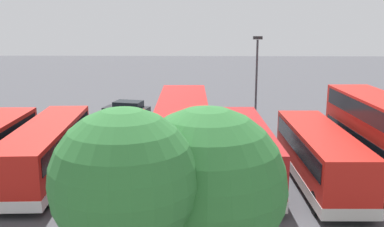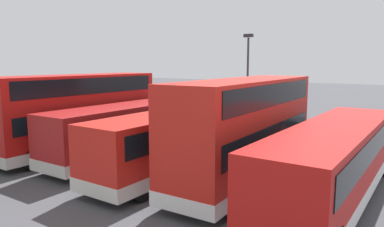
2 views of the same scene
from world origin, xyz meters
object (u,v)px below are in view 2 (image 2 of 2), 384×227
Objects in this scene: bus_single_deck_seventh at (23,113)px; lamp_post_tall at (248,75)px; bus_single_deck_third at (176,139)px; car_small_green at (173,106)px; waste_bin_yellow at (131,107)px; bus_single_deck_sixth at (44,119)px; bus_double_decker_second at (246,128)px; bus_single_deck_near_end at (334,160)px; car_hatchback_silver at (350,136)px; bus_single_deck_fourth at (131,128)px; bus_double_decker_fifth at (79,111)px.

lamp_post_tall is (-12.79, -10.60, 2.73)m from bus_single_deck_seventh.
bus_single_deck_third and bus_single_deck_seventh have the same top height.
car_small_green is (-1.86, -15.34, -0.92)m from bus_single_deck_seventh.
waste_bin_yellow is at bearing -39.66° from bus_single_deck_third.
bus_single_deck_sixth is at bearing 97.04° from car_small_green.
bus_single_deck_third and bus_single_deck_sixth have the same top height.
bus_single_deck_seventh is at bearing -0.54° from bus_double_decker_second.
waste_bin_yellow is at bearing -29.49° from bus_single_deck_near_end.
bus_double_decker_second is 1.00× the size of bus_single_deck_third.
bus_single_deck_near_end is 2.70× the size of car_hatchback_silver.
bus_double_decker_second is 12.18m from lamp_post_tall.
bus_single_deck_near_end is 1.11× the size of bus_single_deck_fourth.
bus_single_deck_third is 11.92m from lamp_post_tall.
bus_double_decker_second and bus_double_decker_fifth have the same top height.
car_hatchback_silver and car_small_green have the same top height.
bus_double_decker_second is at bearing -176.28° from bus_double_decker_fifth.
lamp_post_tall is at bearing 169.35° from waste_bin_yellow.
bus_double_decker_second is 2.39× the size of car_small_green.
lamp_post_tall is (7.63, -0.92, 3.65)m from car_hatchback_silver.
car_hatchback_silver is at bearing 173.16° from lamp_post_tall.
bus_single_deck_third is at bearing -179.67° from bus_double_decker_fifth.
lamp_post_tall is (-1.89, -10.56, 2.73)m from bus_single_deck_fourth.
bus_double_decker_fifth is (10.56, 0.69, 0.00)m from bus_double_decker_second.
car_hatchback_silver is 4.68× the size of waste_bin_yellow.
bus_single_deck_near_end is 1.07× the size of bus_single_deck_seventh.
bus_single_deck_third is 14.83m from bus_single_deck_seventh.
bus_double_decker_second is 22.56m from car_small_green.
bus_double_decker_second is 1.40× the size of lamp_post_tall.
bus_single_deck_fourth is (7.24, -0.21, -0.82)m from bus_double_decker_second.
bus_single_deck_sixth is at bearing 2.39° from bus_double_decker_second.
waste_bin_yellow is (22.85, -3.78, -0.23)m from car_hatchback_silver.
bus_single_deck_fourth is 17.79m from car_small_green.
bus_double_decker_fifth reaches higher than bus_single_deck_near_end.
bus_single_deck_third is at bearing 179.74° from bus_single_deck_sixth.
car_hatchback_silver is (-5.62, -10.51, -0.92)m from bus_single_deck_third.
bus_single_deck_fourth is at bearing -173.46° from bus_single_deck_sixth.
bus_single_deck_seventh reaches higher than waste_bin_yellow.
bus_double_decker_second is at bearing 136.40° from car_small_green.
bus_single_deck_third is 10.89× the size of waste_bin_yellow.
bus_double_decker_second reaches higher than bus_single_deck_third.
car_small_green is (16.29, -15.51, -1.75)m from bus_double_decker_second.
bus_single_deck_near_end is 1.14× the size of bus_double_decker_fifth.
bus_double_decker_fifth is (7.23, 0.04, 0.83)m from bus_single_deck_third.
bus_single_deck_third is at bearing 10.95° from bus_double_decker_second.
bus_double_decker_second is 24.75m from waste_bin_yellow.
car_small_green is at bearing -43.60° from bus_double_decker_second.
bus_single_deck_sixth is (7.06, 0.81, 0.00)m from bus_single_deck_fourth.
bus_single_deck_near_end and bus_single_deck_seventh have the same top height.
car_hatchback_silver is (-16.58, -10.46, -0.92)m from bus_single_deck_sixth.
bus_double_decker_second is 0.95× the size of bus_single_deck_sixth.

